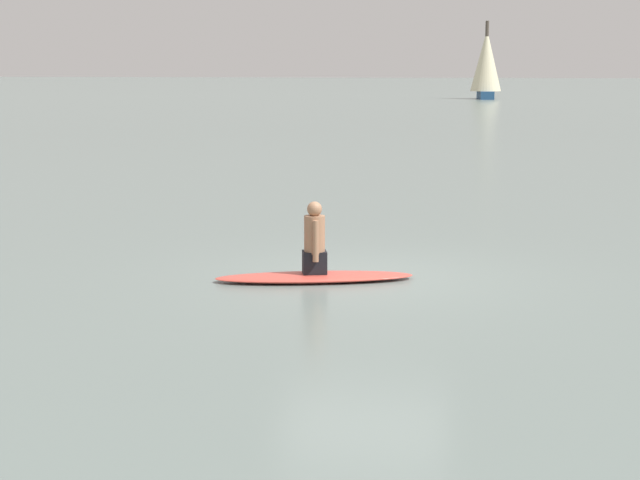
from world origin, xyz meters
TOP-DOWN VIEW (x-y plane):
  - ground_plane at (0.00, 0.00)m, footprint 400.00×400.00m
  - surfboard at (-0.31, 0.72)m, footprint 1.38×2.99m
  - person_paddler at (-0.31, 0.72)m, footprint 0.47×0.41m
  - sailboat_far_left at (75.52, -2.17)m, footprint 3.93×2.94m

SIDE VIEW (x-z plane):
  - ground_plane at x=0.00m, z-range 0.00..0.00m
  - surfboard at x=-0.31m, z-range 0.00..0.12m
  - person_paddler at x=-0.31m, z-range 0.07..1.12m
  - sailboat_far_left at x=75.52m, z-range -0.23..6.47m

